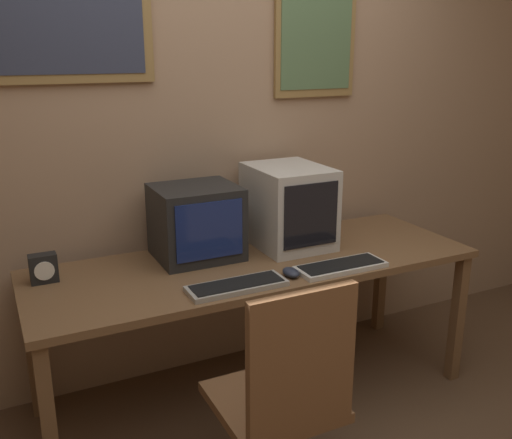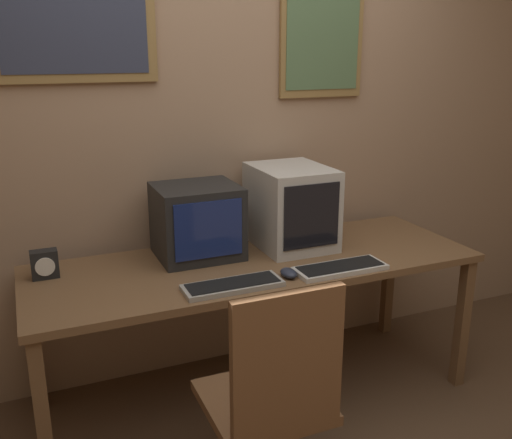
{
  "view_description": "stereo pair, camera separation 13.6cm",
  "coord_description": "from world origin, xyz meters",
  "views": [
    {
      "loc": [
        -1.14,
        -1.34,
        1.73
      ],
      "look_at": [
        0.0,
        0.98,
        0.95
      ],
      "focal_mm": 40.0,
      "sensor_mm": 36.0,
      "label": 1
    },
    {
      "loc": [
        -1.01,
        -1.4,
        1.73
      ],
      "look_at": [
        0.0,
        0.98,
        0.95
      ],
      "focal_mm": 40.0,
      "sensor_mm": 36.0,
      "label": 2
    }
  ],
  "objects": [
    {
      "name": "desk_clock",
      "position": [
        -0.95,
        1.15,
        0.81
      ],
      "size": [
        0.12,
        0.07,
        0.13
      ],
      "color": "black",
      "rests_on": "desk"
    },
    {
      "name": "keyboard_main",
      "position": [
        -0.22,
        0.71,
        0.76
      ],
      "size": [
        0.43,
        0.15,
        0.03
      ],
      "color": "#A8A399",
      "rests_on": "desk"
    },
    {
      "name": "monitor_left",
      "position": [
        -0.24,
        1.16,
        0.93
      ],
      "size": [
        0.4,
        0.36,
        0.35
      ],
      "color": "black",
      "rests_on": "desk"
    },
    {
      "name": "monitor_right",
      "position": [
        0.26,
        1.13,
        0.95
      ],
      "size": [
        0.36,
        0.45,
        0.41
      ],
      "color": "beige",
      "rests_on": "desk"
    },
    {
      "name": "desk",
      "position": [
        0.0,
        0.98,
        0.68
      ],
      "size": [
        2.17,
        0.75,
        0.75
      ],
      "color": "brown",
      "rests_on": "ground_plane"
    },
    {
      "name": "keyboard_side",
      "position": [
        0.31,
        0.71,
        0.76
      ],
      "size": [
        0.43,
        0.16,
        0.03
      ],
      "color": "beige",
      "rests_on": "desk"
    },
    {
      "name": "office_chair",
      "position": [
        -0.26,
        0.24,
        0.42
      ],
      "size": [
        0.46,
        0.46,
        0.98
      ],
      "color": "black",
      "rests_on": "ground_plane"
    },
    {
      "name": "mouse_near_keyboard",
      "position": [
        0.05,
        0.73,
        0.77
      ],
      "size": [
        0.07,
        0.1,
        0.04
      ],
      "color": "#282D3D",
      "rests_on": "desk"
    },
    {
      "name": "wall_back",
      "position": [
        -0.0,
        1.45,
        1.31
      ],
      "size": [
        8.0,
        0.08,
        2.6
      ],
      "color": "tan",
      "rests_on": "ground_plane"
    }
  ]
}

